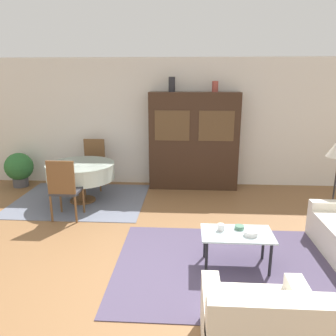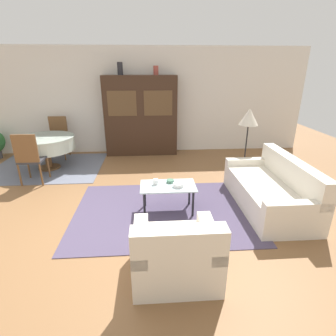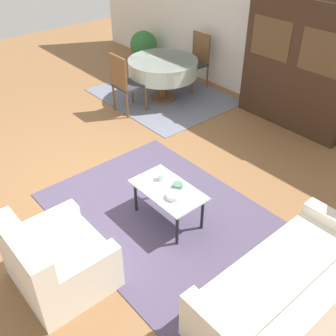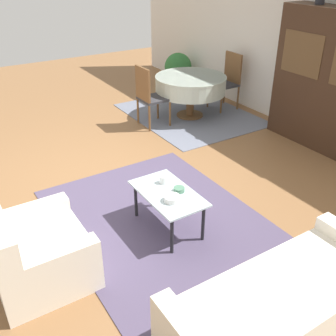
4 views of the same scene
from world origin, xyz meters
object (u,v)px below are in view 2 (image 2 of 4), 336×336
object	(u,v)px
vase_short	(156,70)
dining_chair_far	(58,135)
coffee_table	(168,189)
cup	(156,182)
dining_chair_near	(30,156)
vase_tall	(120,69)
floor_lamp	(249,120)
bowl_small	(170,181)
dining_table	(46,144)
armchair	(176,254)
couch	(271,190)
display_cabinet	(141,116)
bowl	(178,185)

from	to	relation	value
vase_short	dining_chair_far	bearing A→B (deg)	-176.84
coffee_table	cup	bearing A→B (deg)	162.47
dining_chair_near	vase_tall	xyz separation A→B (m)	(1.65, 1.85, 1.58)
coffee_table	floor_lamp	bearing A→B (deg)	39.33
floor_lamp	bowl_small	distance (m)	2.26
dining_table	bowl_small	size ratio (longest dim) A/B	10.81
armchair	dining_table	distance (m)	4.39
couch	armchair	bearing A→B (deg)	130.55
bowl_small	vase_tall	world-z (taller)	vase_tall
coffee_table	dining_table	xyz separation A→B (m)	(-2.60, 2.12, 0.19)
coffee_table	bowl_small	world-z (taller)	bowl_small
dining_table	floor_lamp	distance (m)	4.43
vase_tall	dining_chair_far	bearing A→B (deg)	-175.19
vase_short	floor_lamp	bearing A→B (deg)	-43.01
display_cabinet	bowl_small	world-z (taller)	display_cabinet
bowl_small	vase_short	world-z (taller)	vase_short
dining_table	bowl_small	bearing A→B (deg)	-37.16
couch	vase_tall	distance (m)	4.46
couch	dining_chair_near	bearing A→B (deg)	74.36
dining_chair_near	cup	world-z (taller)	dining_chair_near
dining_chair_near	bowl	xyz separation A→B (m)	(2.76, -1.31, -0.09)
display_cabinet	vase_tall	world-z (taller)	vase_tall
cup	bowl_small	world-z (taller)	cup
dining_chair_near	floor_lamp	xyz separation A→B (m)	(4.33, 0.16, 0.63)
armchair	dining_chair_far	size ratio (longest dim) A/B	0.90
cup	vase_short	world-z (taller)	vase_short
vase_tall	dining_table	bearing A→B (deg)	-149.00
display_cabinet	dining_chair_near	bearing A→B (deg)	-138.86
display_cabinet	bowl_small	distance (m)	3.09
floor_lamp	vase_tall	xyz separation A→B (m)	(-2.68, 1.69, 0.96)
bowl	vase_short	size ratio (longest dim) A/B	0.78
couch	floor_lamp	bearing A→B (deg)	-0.87
dining_chair_near	vase_short	distance (m)	3.49
bowl	bowl_small	xyz separation A→B (m)	(-0.11, 0.16, -0.01)
vase_short	display_cabinet	bearing A→B (deg)	-179.87
couch	vase_tall	xyz separation A→B (m)	(-2.66, 3.06, 1.87)
bowl_small	vase_tall	xyz separation A→B (m)	(-0.99, 3.00, 1.68)
couch	vase_short	bearing A→B (deg)	30.38
armchair	bowl	xyz separation A→B (m)	(0.17, 1.37, 0.19)
dining_chair_near	bowl_small	xyz separation A→B (m)	(2.65, -1.15, -0.10)
couch	cup	distance (m)	1.91
dining_chair_far	cup	bearing A→B (deg)	129.64
coffee_table	floor_lamp	size ratio (longest dim) A/B	0.61
dining_table	vase_short	distance (m)	3.11
cup	vase_short	distance (m)	3.46
floor_lamp	dining_chair_near	bearing A→B (deg)	-177.91
armchair	bowl_small	world-z (taller)	armchair
display_cabinet	cup	size ratio (longest dim) A/B	23.85
dining_chair_far	bowl	size ratio (longest dim) A/B	6.18
display_cabinet	cup	xyz separation A→B (m)	(0.30, -3.05, -0.51)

